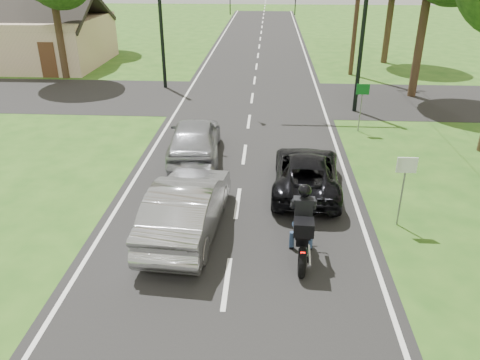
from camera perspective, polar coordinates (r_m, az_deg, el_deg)
name	(u,v)px	position (r m, az deg, el deg)	size (l,w,h in m)	color
ground	(227,283)	(11.42, -1.64, -12.49)	(140.00, 140.00, 0.00)	#285618
road	(247,137)	(20.22, 0.84, 5.32)	(8.00, 100.00, 0.01)	black
cross_road	(252,98)	(25.92, 1.49, 9.95)	(60.00, 7.00, 0.01)	black
motorcycle_rider	(302,230)	(11.93, 7.63, -6.09)	(0.68, 2.41, 2.08)	black
dark_suv	(306,172)	(15.48, 8.09, 0.98)	(2.10, 4.56, 1.27)	black
silver_sedan	(187,206)	(12.99, -6.47, -3.20)	(1.69, 4.85, 1.60)	#A4A5A9
silver_suv	(195,138)	(17.81, -5.56, 5.08)	(1.89, 4.69, 1.60)	#A1A2A9
traffic_signal	(323,25)	(23.24, 10.10, 18.15)	(6.38, 0.44, 6.00)	black
signal_pole_far	(162,35)	(27.90, -9.50, 17.05)	(0.20, 0.20, 6.00)	black
sign_white	(405,175)	(13.65, 19.49, 0.58)	(0.55, 0.07, 2.12)	slate
sign_green	(362,96)	(21.03, 14.66, 9.86)	(0.55, 0.07, 2.12)	slate
house	(29,38)	(37.37, -24.29, 15.46)	(10.20, 8.00, 4.84)	tan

